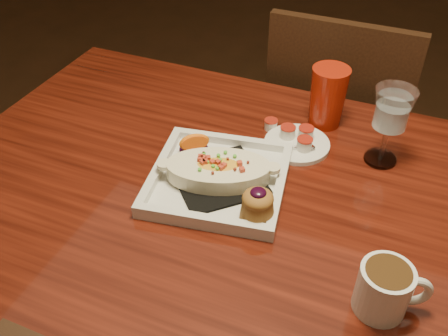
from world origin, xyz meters
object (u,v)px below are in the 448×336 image
at_px(coffee_mug, 386,288).
at_px(goblet, 392,113).
at_px(chair_far, 335,134).
at_px(red_tumbler, 328,97).
at_px(plate, 222,177).
at_px(table, 277,238).
at_px(saucer, 297,142).

height_order(coffee_mug, goblet, goblet).
bearing_deg(chair_far, goblet, 111.54).
height_order(chair_far, goblet, chair_far).
bearing_deg(goblet, red_tumbler, 147.94).
bearing_deg(plate, chair_far, 68.79).
distance_m(plate, red_tumbler, 0.35).
relative_size(table, chair_far, 1.61).
height_order(coffee_mug, red_tumbler, red_tumbler).
height_order(coffee_mug, saucer, coffee_mug).
bearing_deg(plate, goblet, 27.59).
height_order(table, chair_far, chair_far).
relative_size(table, goblet, 8.39).
bearing_deg(saucer, chair_far, 86.52).
distance_m(goblet, red_tumbler, 0.18).
relative_size(table, red_tumbler, 10.16).
xyz_separation_m(plate, saucer, (0.10, 0.20, -0.02)).
xyz_separation_m(coffee_mug, goblet, (-0.06, 0.39, 0.07)).
distance_m(chair_far, goblet, 0.57).
xyz_separation_m(chair_far, plate, (-0.13, -0.62, 0.27)).
xyz_separation_m(plate, goblet, (0.29, 0.22, 0.10)).
relative_size(chair_far, goblet, 5.20).
height_order(plate, red_tumbler, red_tumbler).
bearing_deg(plate, red_tumbler, 56.58).
height_order(table, red_tumbler, red_tumbler).
xyz_separation_m(table, plate, (-0.13, 0.01, 0.12)).
bearing_deg(table, plate, 177.73).
height_order(chair_far, coffee_mug, chair_far).
xyz_separation_m(chair_far, red_tumbler, (0.01, -0.31, 0.32)).
xyz_separation_m(table, red_tumbler, (0.01, 0.32, 0.17)).
bearing_deg(table, coffee_mug, -36.63).
xyz_separation_m(plate, coffee_mug, (0.35, -0.17, 0.02)).
relative_size(plate, saucer, 2.11).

